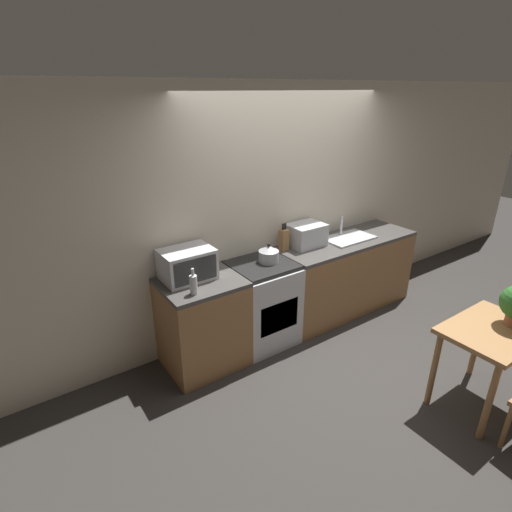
% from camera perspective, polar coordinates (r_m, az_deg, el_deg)
% --- Properties ---
extents(ground_plane, '(16.00, 16.00, 0.00)m').
position_cam_1_polar(ground_plane, '(4.36, 11.35, -13.02)').
color(ground_plane, '#33302D').
extents(wall_back, '(10.00, 0.06, 2.60)m').
position_cam_1_polar(wall_back, '(4.41, 3.88, 6.76)').
color(wall_back, beige).
rests_on(wall_back, ground_plane).
extents(counter_left_run, '(0.74, 0.62, 0.90)m').
position_cam_1_polar(counter_left_run, '(3.89, -7.60, -9.49)').
color(counter_left_run, olive).
rests_on(counter_left_run, ground_plane).
extents(counter_right_run, '(1.79, 0.62, 0.90)m').
position_cam_1_polar(counter_right_run, '(4.92, 12.39, -2.56)').
color(counter_right_run, olive).
rests_on(counter_right_run, ground_plane).
extents(stove_range, '(0.63, 0.62, 0.90)m').
position_cam_1_polar(stove_range, '(4.20, 0.81, -6.74)').
color(stove_range, silver).
rests_on(stove_range, ground_plane).
extents(kettle, '(0.20, 0.20, 0.20)m').
position_cam_1_polar(kettle, '(4.01, 1.84, 0.30)').
color(kettle, '#B7B7BC').
rests_on(kettle, stove_range).
extents(microwave, '(0.47, 0.35, 0.29)m').
position_cam_1_polar(microwave, '(3.68, -9.79, -1.17)').
color(microwave, silver).
rests_on(microwave, counter_left_run).
extents(bottle, '(0.07, 0.07, 0.24)m').
position_cam_1_polar(bottle, '(3.42, -8.92, -4.00)').
color(bottle, silver).
rests_on(bottle, counter_left_run).
extents(knife_block, '(0.08, 0.09, 0.30)m').
position_cam_1_polar(knife_block, '(4.30, 3.98, 2.37)').
color(knife_block, '#9E7042').
rests_on(knife_block, counter_right_run).
extents(toaster_oven, '(0.39, 0.31, 0.24)m').
position_cam_1_polar(toaster_oven, '(4.45, 7.18, 3.01)').
color(toaster_oven, silver).
rests_on(toaster_oven, counter_right_run).
extents(sink_basin, '(0.60, 0.36, 0.24)m').
position_cam_1_polar(sink_basin, '(4.77, 13.04, 2.59)').
color(sink_basin, silver).
rests_on(sink_basin, counter_right_run).
extents(dining_table, '(0.80, 0.58, 0.75)m').
position_cam_1_polar(dining_table, '(3.81, 30.43, -10.50)').
color(dining_table, '#9E7042').
rests_on(dining_table, ground_plane).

